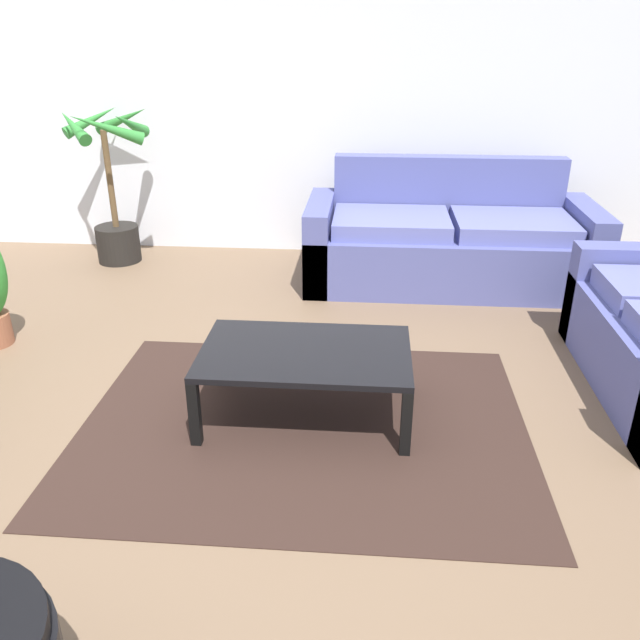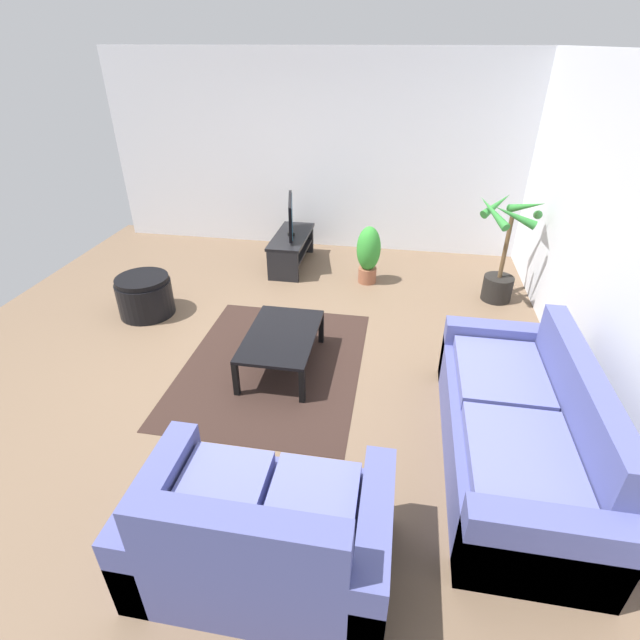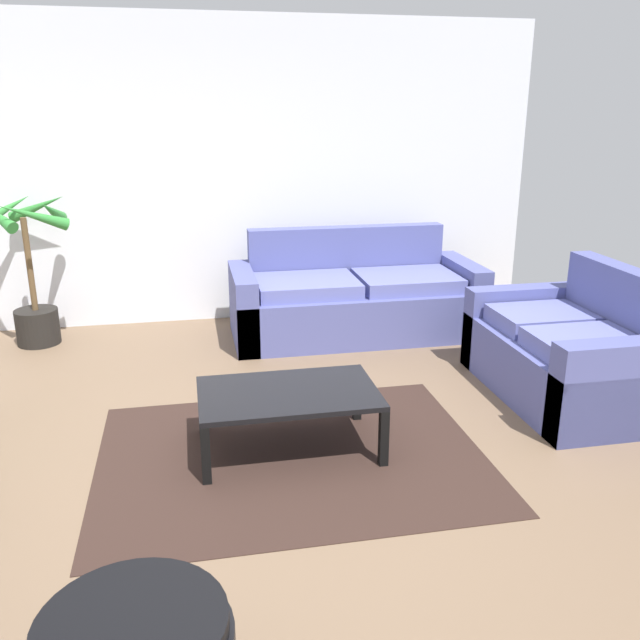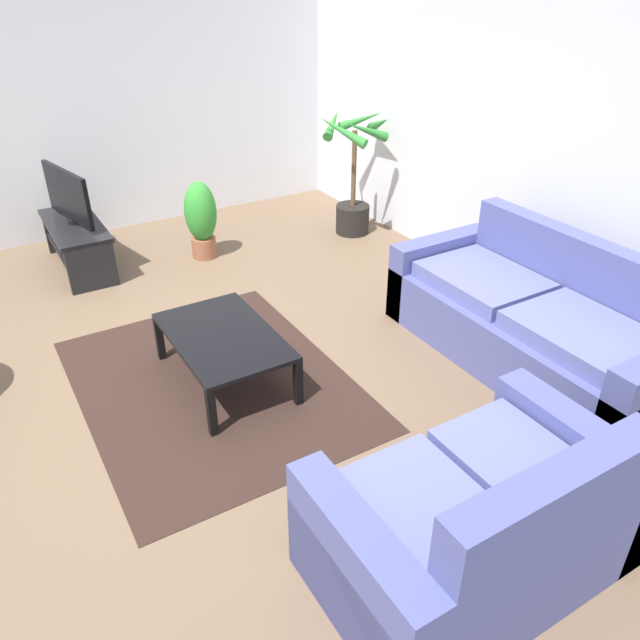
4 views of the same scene
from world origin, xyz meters
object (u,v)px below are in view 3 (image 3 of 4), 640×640
Objects in this scene: couch_main at (355,301)px; couch_loveseat at (569,355)px; potted_palm at (33,282)px; coffee_table at (288,398)px.

couch_main is 1.48× the size of couch_loveseat.
potted_palm is (-2.69, 0.26, 0.24)m from couch_main.
couch_loveseat reaches higher than coffee_table.
coffee_table is at bearing -114.37° from couch_main.
potted_palm reaches higher than couch_main.
couch_main is at bearing 125.20° from couch_loveseat.
potted_palm is (-1.80, 2.24, 0.21)m from coffee_table.
coffee_table is at bearing -169.20° from couch_loveseat.
potted_palm reaches higher than couch_loveseat.
potted_palm is at bearing 174.41° from couch_main.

